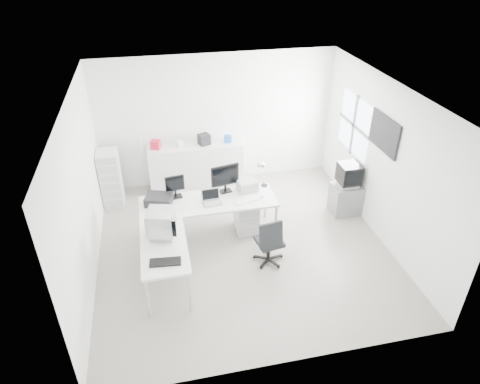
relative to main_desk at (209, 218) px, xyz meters
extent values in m
cube|color=#B3B1A1|center=(0.52, -0.42, -0.38)|extent=(5.00, 5.00, 0.01)
cube|color=white|center=(0.52, -0.42, 2.42)|extent=(5.00, 5.00, 0.01)
cube|color=white|center=(0.52, 2.08, 1.02)|extent=(5.00, 0.02, 2.80)
cube|color=white|center=(-1.98, -0.42, 1.02)|extent=(0.02, 5.00, 2.80)
cube|color=white|center=(3.02, -0.42, 1.02)|extent=(0.02, 5.00, 2.80)
cube|color=white|center=(0.70, 0.05, -0.08)|extent=(0.40, 0.50, 0.60)
cube|color=black|center=(-0.85, 0.10, 0.45)|extent=(0.53, 0.46, 0.16)
cube|color=white|center=(0.65, -0.15, 0.38)|extent=(0.42, 0.20, 0.02)
sphere|color=white|center=(0.95, -0.10, 0.40)|extent=(0.06, 0.06, 0.06)
cube|color=#A9A9A9|center=(0.75, 0.22, 0.47)|extent=(0.39, 0.35, 0.20)
cube|color=black|center=(-0.85, -1.50, 0.39)|extent=(0.46, 0.22, 0.03)
cube|color=slate|center=(2.74, 0.19, -0.07)|extent=(0.56, 0.46, 0.61)
cube|color=white|center=(0.00, 1.82, 0.12)|extent=(1.99, 0.50, 1.00)
cube|color=red|center=(-0.80, 1.82, 0.71)|extent=(0.22, 0.21, 0.18)
cube|color=white|center=(-0.30, 1.82, 0.68)|extent=(0.15, 0.14, 0.12)
cube|color=black|center=(0.20, 1.82, 0.73)|extent=(0.28, 0.27, 0.22)
cube|color=blue|center=(0.70, 1.82, 0.69)|extent=(0.15, 0.14, 0.15)
cylinder|color=white|center=(-1.10, 1.86, 0.73)|extent=(0.07, 0.07, 0.22)
cube|color=white|center=(-1.76, 1.52, 0.20)|extent=(0.41, 0.48, 1.16)
camera|label=1|loc=(-0.79, -6.31, 4.45)|focal=32.00mm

